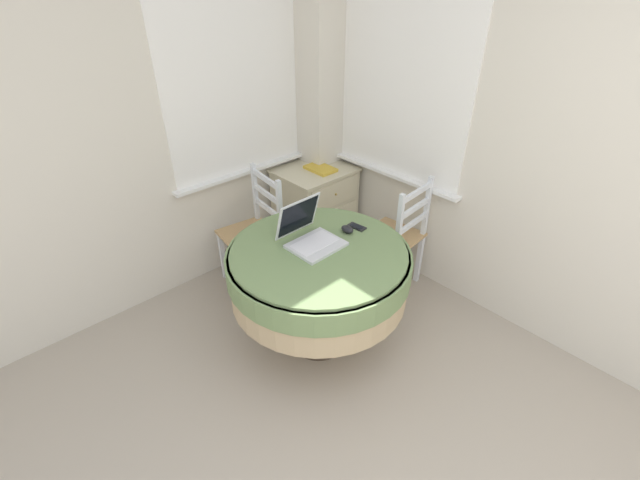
{
  "coord_description": "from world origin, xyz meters",
  "views": [
    {
      "loc": [
        -0.52,
        0.18,
        2.1
      ],
      "look_at": [
        1.02,
        1.83,
        0.66
      ],
      "focal_mm": 24.0,
      "sensor_mm": 36.0,
      "label": 1
    }
  ],
  "objects_px": {
    "dining_chair_near_back_window": "(255,233)",
    "cell_phone": "(357,227)",
    "computer_mouse": "(347,229)",
    "corner_cabinet": "(315,208)",
    "round_dining_table": "(319,270)",
    "dining_chair_near_right_window": "(396,237)",
    "laptop": "(310,235)",
    "book_on_cabinet": "(320,169)"
  },
  "relations": [
    {
      "from": "round_dining_table",
      "to": "laptop",
      "type": "bearing_deg",
      "value": 81.95
    },
    {
      "from": "cell_phone",
      "to": "dining_chair_near_right_window",
      "type": "relative_size",
      "value": 0.13
    },
    {
      "from": "computer_mouse",
      "to": "corner_cabinet",
      "type": "relative_size",
      "value": 0.12
    },
    {
      "from": "dining_chair_near_back_window",
      "to": "dining_chair_near_right_window",
      "type": "relative_size",
      "value": 1.0
    },
    {
      "from": "cell_phone",
      "to": "dining_chair_near_right_window",
      "type": "bearing_deg",
      "value": 4.46
    },
    {
      "from": "cell_phone",
      "to": "book_on_cabinet",
      "type": "bearing_deg",
      "value": 60.89
    },
    {
      "from": "round_dining_table",
      "to": "computer_mouse",
      "type": "distance_m",
      "value": 0.31
    },
    {
      "from": "laptop",
      "to": "computer_mouse",
      "type": "xyz_separation_m",
      "value": [
        0.25,
        -0.07,
        -0.03
      ]
    },
    {
      "from": "cell_phone",
      "to": "corner_cabinet",
      "type": "distance_m",
      "value": 1.04
    },
    {
      "from": "computer_mouse",
      "to": "corner_cabinet",
      "type": "distance_m",
      "value": 1.09
    },
    {
      "from": "computer_mouse",
      "to": "dining_chair_near_right_window",
      "type": "relative_size",
      "value": 0.1
    },
    {
      "from": "laptop",
      "to": "dining_chair_near_back_window",
      "type": "height_order",
      "value": "laptop"
    },
    {
      "from": "book_on_cabinet",
      "to": "laptop",
      "type": "bearing_deg",
      "value": -136.2
    },
    {
      "from": "dining_chair_near_back_window",
      "to": "cell_phone",
      "type": "bearing_deg",
      "value": -73.21
    },
    {
      "from": "dining_chair_near_back_window",
      "to": "corner_cabinet",
      "type": "relative_size",
      "value": 1.24
    },
    {
      "from": "cell_phone",
      "to": "corner_cabinet",
      "type": "xyz_separation_m",
      "value": [
        0.44,
        0.87,
        -0.37
      ]
    },
    {
      "from": "dining_chair_near_right_window",
      "to": "book_on_cabinet",
      "type": "relative_size",
      "value": 3.64
    },
    {
      "from": "corner_cabinet",
      "to": "dining_chair_near_right_window",
      "type": "bearing_deg",
      "value": -87.31
    },
    {
      "from": "cell_phone",
      "to": "corner_cabinet",
      "type": "bearing_deg",
      "value": 63.33
    },
    {
      "from": "book_on_cabinet",
      "to": "corner_cabinet",
      "type": "bearing_deg",
      "value": 124.03
    },
    {
      "from": "computer_mouse",
      "to": "corner_cabinet",
      "type": "bearing_deg",
      "value": 58.97
    },
    {
      "from": "cell_phone",
      "to": "corner_cabinet",
      "type": "relative_size",
      "value": 0.17
    },
    {
      "from": "laptop",
      "to": "corner_cabinet",
      "type": "height_order",
      "value": "laptop"
    },
    {
      "from": "laptop",
      "to": "cell_phone",
      "type": "relative_size",
      "value": 2.72
    },
    {
      "from": "corner_cabinet",
      "to": "laptop",
      "type": "bearing_deg",
      "value": -133.83
    },
    {
      "from": "round_dining_table",
      "to": "corner_cabinet",
      "type": "bearing_deg",
      "value": 48.77
    },
    {
      "from": "cell_phone",
      "to": "dining_chair_near_back_window",
      "type": "bearing_deg",
      "value": 106.79
    },
    {
      "from": "computer_mouse",
      "to": "book_on_cabinet",
      "type": "height_order",
      "value": "computer_mouse"
    },
    {
      "from": "dining_chair_near_right_window",
      "to": "corner_cabinet",
      "type": "xyz_separation_m",
      "value": [
        -0.04,
        0.83,
        -0.07
      ]
    },
    {
      "from": "computer_mouse",
      "to": "round_dining_table",
      "type": "bearing_deg",
      "value": -175.18
    },
    {
      "from": "round_dining_table",
      "to": "computer_mouse",
      "type": "bearing_deg",
      "value": 4.82
    },
    {
      "from": "corner_cabinet",
      "to": "computer_mouse",
      "type": "bearing_deg",
      "value": -121.03
    },
    {
      "from": "dining_chair_near_right_window",
      "to": "book_on_cabinet",
      "type": "xyz_separation_m",
      "value": [
        -0.01,
        0.79,
        0.3
      ]
    },
    {
      "from": "computer_mouse",
      "to": "cell_phone",
      "type": "xyz_separation_m",
      "value": [
        0.09,
        0.0,
        -0.02
      ]
    },
    {
      "from": "dining_chair_near_right_window",
      "to": "book_on_cabinet",
      "type": "height_order",
      "value": "dining_chair_near_right_window"
    },
    {
      "from": "round_dining_table",
      "to": "cell_phone",
      "type": "bearing_deg",
      "value": 3.64
    },
    {
      "from": "round_dining_table",
      "to": "dining_chair_near_right_window",
      "type": "xyz_separation_m",
      "value": [
        0.82,
        0.06,
        -0.15
      ]
    },
    {
      "from": "computer_mouse",
      "to": "corner_cabinet",
      "type": "height_order",
      "value": "computer_mouse"
    },
    {
      "from": "laptop",
      "to": "dining_chair_near_back_window",
      "type": "bearing_deg",
      "value": 82.72
    },
    {
      "from": "round_dining_table",
      "to": "book_on_cabinet",
      "type": "height_order",
      "value": "book_on_cabinet"
    },
    {
      "from": "round_dining_table",
      "to": "computer_mouse",
      "type": "xyz_separation_m",
      "value": [
        0.26,
        0.02,
        0.17
      ]
    },
    {
      "from": "cell_phone",
      "to": "book_on_cabinet",
      "type": "height_order",
      "value": "book_on_cabinet"
    }
  ]
}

